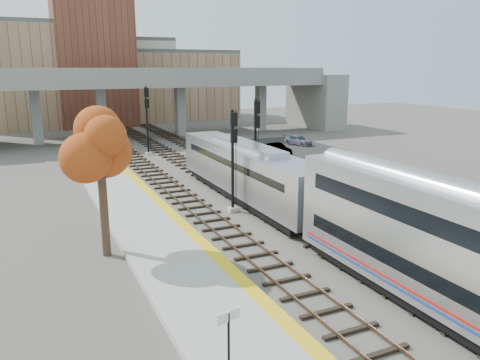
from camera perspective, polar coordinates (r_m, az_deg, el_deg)
name	(u,v)px	position (r m, az deg, el deg)	size (l,w,h in m)	color
ground	(314,251)	(25.91, 9.01, -8.56)	(160.00, 160.00, 0.00)	#47423D
platform	(186,272)	(22.87, -6.56, -11.13)	(4.50, 60.00, 0.35)	#9E9E99
yellow_strip	(223,262)	(23.40, -2.09, -9.96)	(0.70, 60.00, 0.01)	yellow
tracks	(235,193)	(36.69, -0.64, -1.56)	(10.70, 95.00, 0.25)	black
overpass	(165,95)	(67.48, -9.08, 10.21)	(54.00, 12.00, 9.50)	slate
buildings_far	(111,77)	(87.63, -15.49, 12.02)	(43.00, 21.00, 20.60)	#A27C5E
parking_lot	(281,150)	(56.03, 5.04, 3.67)	(14.00, 18.00, 0.04)	black
locomotive	(247,170)	(34.44, 0.82, 1.19)	(3.02, 19.05, 4.10)	#A8AAB2
signal_mast_near	(233,163)	(31.35, -0.86, 2.11)	(0.60, 0.64, 6.96)	#9E9E99
signal_mast_mid	(256,145)	(37.27, 1.92, 4.28)	(0.60, 0.64, 7.26)	#9E9E99
signal_mast_far	(147,121)	(53.16, -11.24, 7.12)	(0.60, 0.64, 7.60)	#9E9E99
station_sign	(229,330)	(14.85, -1.40, -17.85)	(0.88, 0.29, 2.27)	black
tree	(99,144)	(24.48, -16.79, 4.27)	(3.60, 3.60, 8.06)	#382619
car_a	(270,157)	(48.18, 3.68, 2.79)	(1.41, 3.50, 1.19)	#99999E
car_b	(277,149)	(52.93, 4.54, 3.80)	(1.33, 3.82, 1.26)	#99999E
car_c	(298,140)	(59.74, 7.14, 4.82)	(1.60, 3.95, 1.15)	#99999E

